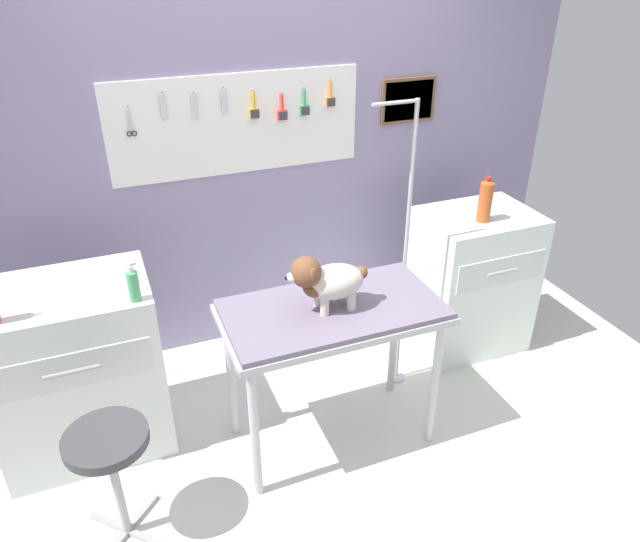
# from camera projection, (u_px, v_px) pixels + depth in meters

# --- Properties ---
(ground) EXTENTS (4.40, 4.00, 0.04)m
(ground) POSITION_uv_depth(u_px,v_px,m) (348.00, 455.00, 3.12)
(ground) COLOR silver
(rear_wall_panel) EXTENTS (4.00, 0.11, 2.30)m
(rear_wall_panel) POSITION_uv_depth(u_px,v_px,m) (267.00, 166.00, 3.58)
(rear_wall_panel) COLOR #8B7EA3
(rear_wall_panel) RESTS_ON ground
(grooming_table) EXTENTS (1.07, 0.56, 0.83)m
(grooming_table) POSITION_uv_depth(u_px,v_px,m) (333.00, 322.00, 2.86)
(grooming_table) COLOR #B7B7BC
(grooming_table) RESTS_ON ground
(grooming_arm) EXTENTS (0.30, 0.11, 1.70)m
(grooming_arm) POSITION_uv_depth(u_px,v_px,m) (403.00, 265.00, 3.25)
(grooming_arm) COLOR #B7B7BC
(grooming_arm) RESTS_ON ground
(dog) EXTENTS (0.40, 0.19, 0.29)m
(dog) POSITION_uv_depth(u_px,v_px,m) (326.00, 280.00, 2.72)
(dog) COLOR beige
(dog) RESTS_ON grooming_table
(counter_left) EXTENTS (0.80, 0.58, 0.93)m
(counter_left) POSITION_uv_depth(u_px,v_px,m) (78.00, 370.00, 2.97)
(counter_left) COLOR silver
(counter_left) RESTS_ON ground
(cabinet_right) EXTENTS (0.68, 0.54, 0.92)m
(cabinet_right) POSITION_uv_depth(u_px,v_px,m) (471.00, 280.00, 3.76)
(cabinet_right) COLOR silver
(cabinet_right) RESTS_ON ground
(stool) EXTENTS (0.35, 0.35, 0.60)m
(stool) POSITION_uv_depth(u_px,v_px,m) (109.00, 454.00, 2.45)
(stool) COLOR #9E9EA3
(stool) RESTS_ON ground
(detangler_spray) EXTENTS (0.05, 0.05, 0.19)m
(detangler_spray) POSITION_uv_depth(u_px,v_px,m) (133.00, 285.00, 2.63)
(detangler_spray) COLOR #4CA666
(detangler_spray) RESTS_ON counter_left
(soda_bottle) EXTENTS (0.08, 0.08, 0.27)m
(soda_bottle) POSITION_uv_depth(u_px,v_px,m) (485.00, 201.00, 3.39)
(soda_bottle) COLOR #B45121
(soda_bottle) RESTS_ON cabinet_right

